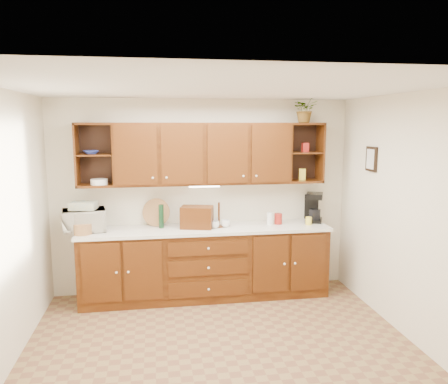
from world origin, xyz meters
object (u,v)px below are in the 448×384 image
object	(u,v)px
microwave	(84,220)
bread_box	(197,217)
potted_plant	(305,109)
coffee_maker	(314,208)

from	to	relation	value
microwave	bread_box	size ratio (longest dim) A/B	1.26
bread_box	potted_plant	distance (m)	2.01
coffee_maker	potted_plant	size ratio (longest dim) A/B	1.14
microwave	potted_plant	bearing A→B (deg)	-8.85
coffee_maker	potted_plant	xyz separation A→B (m)	(-0.18, -0.04, 1.33)
bread_box	potted_plant	world-z (taller)	potted_plant
microwave	potted_plant	xyz separation A→B (m)	(2.86, 0.06, 1.38)
coffee_maker	potted_plant	distance (m)	1.35
coffee_maker	potted_plant	world-z (taller)	potted_plant
potted_plant	bread_box	bearing A→B (deg)	-176.23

